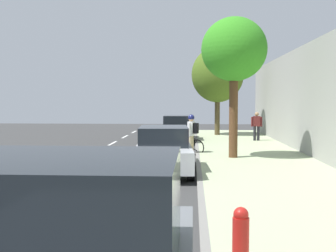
# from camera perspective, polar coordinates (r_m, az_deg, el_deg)

# --- Properties ---
(ground) EXTENTS (56.07, 56.07, 0.00)m
(ground) POSITION_cam_1_polar(r_m,az_deg,el_deg) (14.31, -3.05, -6.03)
(ground) COLOR #373737
(sidewalk) EXTENTS (4.38, 35.04, 0.14)m
(sidewalk) POSITION_cam_1_polar(r_m,az_deg,el_deg) (14.42, 13.33, -5.75)
(sidewalk) COLOR #A6B28B
(sidewalk) RESTS_ON ground
(curb_edge) EXTENTS (0.16, 35.04, 0.14)m
(curb_edge) POSITION_cam_1_polar(r_m,az_deg,el_deg) (14.21, 4.22, -5.80)
(curb_edge) COLOR gray
(curb_edge) RESTS_ON ground
(lane_stripe_centre) EXTENTS (0.14, 35.80, 0.01)m
(lane_stripe_centre) POSITION_cam_1_polar(r_m,az_deg,el_deg) (15.26, -13.65, -5.51)
(lane_stripe_centre) COLOR white
(lane_stripe_centre) RESTS_ON ground
(lane_stripe_bike_edge) EXTENTS (0.12, 35.04, 0.01)m
(lane_stripe_bike_edge) POSITION_cam_1_polar(r_m,az_deg,el_deg) (14.28, -1.73, -6.03)
(lane_stripe_bike_edge) COLOR white
(lane_stripe_bike_edge) RESTS_ON ground
(parked_sedan_silver_second) EXTENTS (2.03, 4.49, 1.52)m
(parked_sedan_silver_second) POSITION_cam_1_polar(r_m,az_deg,el_deg) (13.64, -0.59, -3.30)
(parked_sedan_silver_second) COLOR #B7BABF
(parked_sedan_silver_second) RESTS_ON ground
(parked_sedan_black_mid) EXTENTS (1.90, 4.43, 1.52)m
(parked_sedan_black_mid) POSITION_cam_1_polar(r_m,az_deg,el_deg) (23.84, 1.33, -0.39)
(parked_sedan_black_mid) COLOR black
(parked_sedan_black_mid) RESTS_ON ground
(bicycle_at_curb) EXTENTS (1.53, 0.88, 0.74)m
(bicycle_at_curb) POSITION_cam_1_polar(r_m,az_deg,el_deg) (18.33, 2.59, -2.77)
(bicycle_at_curb) COLOR black
(bicycle_at_curb) RESTS_ON ground
(cyclist_with_backpack) EXTENTS (0.49, 0.59, 1.78)m
(cyclist_with_backpack) POSITION_cam_1_polar(r_m,az_deg,el_deg) (17.81, 3.29, -0.62)
(cyclist_with_backpack) COLOR #C6B284
(cyclist_with_backpack) RESTS_ON ground
(street_tree_mid_block) EXTENTS (2.53, 2.53, 5.44)m
(street_tree_mid_block) POSITION_cam_1_polar(r_m,az_deg,el_deg) (16.52, 9.03, 10.14)
(street_tree_mid_block) COLOR #543620
(street_tree_mid_block) RESTS_ON sidewalk
(street_tree_far_end) EXTENTS (3.35, 3.35, 5.69)m
(street_tree_far_end) POSITION_cam_1_polar(r_m,az_deg,el_deg) (27.24, 6.80, 6.97)
(street_tree_far_end) COLOR #4E4027
(street_tree_far_end) RESTS_ON sidewalk
(pedestrian_on_phone) EXTENTS (0.62, 0.25, 1.58)m
(pedestrian_on_phone) POSITION_cam_1_polar(r_m,az_deg,el_deg) (23.67, 12.04, 0.19)
(pedestrian_on_phone) COLOR black
(pedestrian_on_phone) RESTS_ON sidewalk
(fire_hydrant) EXTENTS (0.22, 0.22, 0.84)m
(fire_hydrant) POSITION_cam_1_polar(r_m,az_deg,el_deg) (5.71, 9.92, -14.91)
(fire_hydrant) COLOR red
(fire_hydrant) RESTS_ON sidewalk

